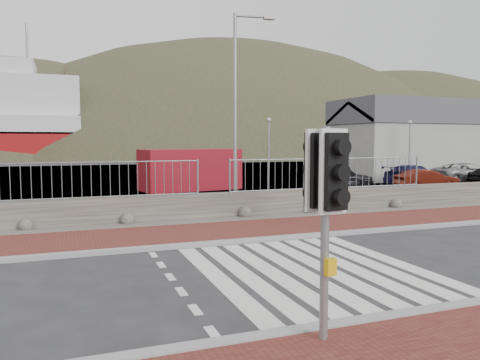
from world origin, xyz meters
name	(u,v)px	position (x,y,z in m)	size (l,w,h in m)	color
ground	(311,269)	(0.00, 0.00, 0.00)	(220.00, 220.00, 0.00)	#28282B
sidewalk_far	(240,231)	(0.00, 4.50, 0.04)	(40.00, 3.00, 0.08)	brown
kerb_near	(404,315)	(0.00, -3.00, 0.05)	(40.00, 0.25, 0.12)	gray
kerb_far	(258,240)	(0.00, 3.00, 0.05)	(40.00, 0.25, 0.12)	gray
zebra_crossing	(311,269)	(0.00, 0.00, 0.01)	(4.62, 5.60, 0.01)	silver
gravel_strip	(220,221)	(0.00, 6.50, 0.03)	(40.00, 1.50, 0.06)	#59544C
stone_wall	(213,206)	(0.00, 7.30, 0.45)	(40.00, 0.60, 0.90)	#49433C
railing	(214,168)	(0.00, 7.15, 1.82)	(18.07, 0.07, 1.22)	gray
quay	(135,177)	(0.00, 27.90, 0.00)	(120.00, 40.00, 0.50)	#4C4C4F
water	(103,160)	(0.00, 62.90, 0.00)	(220.00, 50.00, 0.05)	#3F4C54
harbor_building	(416,139)	(20.00, 19.90, 2.93)	(12.20, 6.20, 5.80)	#9E9E99
hills_backdrop	(131,266)	(6.74, 87.90, -23.05)	(254.00, 90.00, 100.00)	#2A311D
traffic_signal_near	(326,189)	(-1.68, -3.38, 2.15)	(0.46, 0.32, 2.98)	gray
traffic_signal_far	(325,169)	(2.64, 3.94, 1.90)	(0.65, 0.41, 2.63)	gray
streetlight	(238,102)	(1.27, 8.08, 4.26)	(1.60, 0.40, 7.57)	gray
shipping_container	(190,169)	(1.68, 17.22, 1.16)	(5.57, 2.32, 2.32)	maroon
car_a	(341,177)	(10.30, 15.03, 0.66)	(1.55, 3.86, 1.32)	black
car_b	(427,180)	(14.31, 12.40, 0.58)	(1.24, 3.54, 1.17)	#4F150B
car_c	(413,175)	(15.31, 14.68, 0.65)	(1.83, 4.50, 1.30)	#14133C
car_d	(468,173)	(20.38, 15.30, 0.65)	(2.17, 4.71, 1.31)	gray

